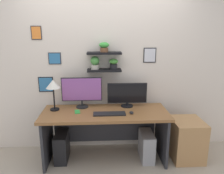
{
  "coord_description": "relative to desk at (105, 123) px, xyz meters",
  "views": [
    {
      "loc": [
        -0.06,
        -2.9,
        1.86
      ],
      "look_at": [
        0.1,
        0.05,
        1.1
      ],
      "focal_mm": 35.07,
      "sensor_mm": 36.0,
      "label": 1
    }
  ],
  "objects": [
    {
      "name": "monitor_right",
      "position": [
        0.34,
        0.16,
        0.39
      ],
      "size": [
        0.59,
        0.18,
        0.36
      ],
      "color": "black",
      "rests_on": "desk"
    },
    {
      "name": "computer_tower_right",
      "position": [
        0.61,
        -0.08,
        -0.34
      ],
      "size": [
        0.18,
        0.4,
        0.41
      ],
      "primitive_type": "cube",
      "color": "#99999E",
      "rests_on": "ground"
    },
    {
      "name": "back_wall_assembly",
      "position": [
        -0.0,
        0.38,
        0.81
      ],
      "size": [
        4.4,
        0.24,
        2.7
      ],
      "color": "beige",
      "rests_on": "ground"
    },
    {
      "name": "keyboard",
      "position": [
        0.06,
        -0.16,
        0.21
      ],
      "size": [
        0.44,
        0.14,
        0.02
      ],
      "primitive_type": "cube",
      "color": "black",
      "rests_on": "desk"
    },
    {
      "name": "computer_mouse",
      "position": [
        0.36,
        -0.15,
        0.22
      ],
      "size": [
        0.06,
        0.09,
        0.03
      ],
      "primitive_type": "ellipsoid",
      "color": "black",
      "rests_on": "desk"
    },
    {
      "name": "ground_plane",
      "position": [
        0.0,
        -0.06,
        -0.55
      ],
      "size": [
        8.0,
        8.0,
        0.0
      ],
      "primitive_type": "plane",
      "color": "tan"
    },
    {
      "name": "desk",
      "position": [
        0.0,
        0.0,
        0.0
      ],
      "size": [
        1.78,
        0.68,
        0.75
      ],
      "color": "brown",
      "rests_on": "ground"
    },
    {
      "name": "computer_tower_left",
      "position": [
        -0.64,
        -0.02,
        -0.34
      ],
      "size": [
        0.18,
        0.4,
        0.41
      ],
      "primitive_type": "cube",
      "color": "black",
      "rests_on": "ground"
    },
    {
      "name": "drawer_cabinet",
      "position": [
        1.2,
        -0.08,
        -0.25
      ],
      "size": [
        0.44,
        0.5,
        0.6
      ],
      "primitive_type": "cube",
      "color": "tan",
      "rests_on": "ground"
    },
    {
      "name": "monitor_left",
      "position": [
        -0.34,
        0.16,
        0.46
      ],
      "size": [
        0.59,
        0.18,
        0.45
      ],
      "color": "black",
      "rests_on": "desk"
    },
    {
      "name": "cell_phone",
      "position": [
        -0.39,
        -0.05,
        0.21
      ],
      "size": [
        0.09,
        0.15,
        0.01
      ],
      "primitive_type": "cube",
      "rotation": [
        0.0,
        0.0,
        0.16
      ],
      "color": "green",
      "rests_on": "desk"
    },
    {
      "name": "desk_lamp",
      "position": [
        -0.72,
        0.06,
        0.56
      ],
      "size": [
        0.2,
        0.2,
        0.45
      ],
      "color": "black",
      "rests_on": "desk"
    }
  ]
}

